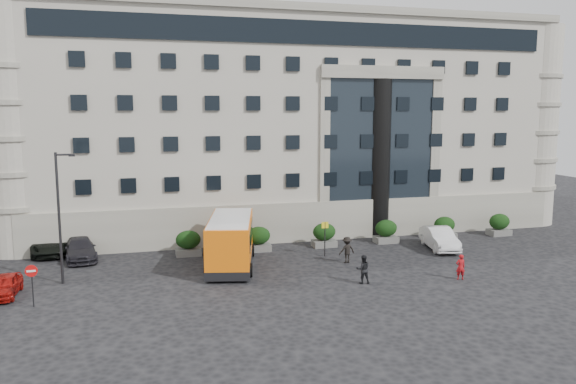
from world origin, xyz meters
name	(u,v)px	position (x,y,z in m)	size (l,w,h in m)	color
ground	(266,282)	(0.00, 0.00, 0.00)	(120.00, 120.00, 0.00)	black
civic_building	(275,125)	(6.00, 22.00, 9.00)	(44.00, 24.00, 18.00)	#A39D90
entrance_column	(379,159)	(12.00, 10.30, 6.50)	(1.80, 1.80, 13.00)	black
hedge_a	(188,243)	(-4.00, 7.80, 0.93)	(1.80, 1.26, 1.84)	#5B5B58
hedge_b	(258,239)	(1.20, 7.80, 0.93)	(1.80, 1.26, 1.84)	#5B5B58
hedge_c	(324,235)	(6.40, 7.80, 0.93)	(1.80, 1.26, 1.84)	#5B5B58
hedge_d	(386,231)	(11.60, 7.80, 0.93)	(1.80, 1.26, 1.84)	#5B5B58
hedge_e	(444,228)	(16.80, 7.80, 0.93)	(1.80, 1.26, 1.84)	#5B5B58
hedge_f	(499,224)	(22.00, 7.80, 0.93)	(1.80, 1.26, 1.84)	#5B5B58
street_lamp	(60,213)	(-11.94, 3.00, 4.37)	(1.16, 0.18, 8.00)	#262628
bus_stop_sign	(325,233)	(5.50, 5.00, 1.73)	(0.50, 0.08, 2.52)	#262628
no_entry_sign	(32,277)	(-13.00, -1.04, 1.65)	(0.64, 0.16, 2.32)	#262628
minibus	(231,240)	(-1.48, 4.14, 1.84)	(4.49, 8.42, 3.34)	orange
red_truck	(78,228)	(-12.07, 13.64, 1.29)	(2.98, 5.00, 2.52)	maroon
parked_car_a	(4,286)	(-14.87, 1.30, 0.62)	(1.46, 3.63, 1.24)	#9B0F0B
parked_car_c	(80,249)	(-11.50, 8.78, 0.73)	(2.05, 5.05, 1.47)	black
parked_car_d	(49,243)	(-13.86, 11.11, 0.78)	(2.58, 5.60, 1.56)	black
white_taxi	(439,238)	(14.64, 4.82, 0.82)	(1.74, 5.00, 1.65)	silver
pedestrian_a	(460,267)	(11.84, -2.55, 0.80)	(0.58, 0.38, 1.60)	#A41015
pedestrian_b	(363,269)	(5.66, -1.73, 0.89)	(0.86, 0.67, 1.77)	black
pedestrian_c	(347,250)	(6.41, 2.94, 0.91)	(1.18, 0.68, 1.83)	black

